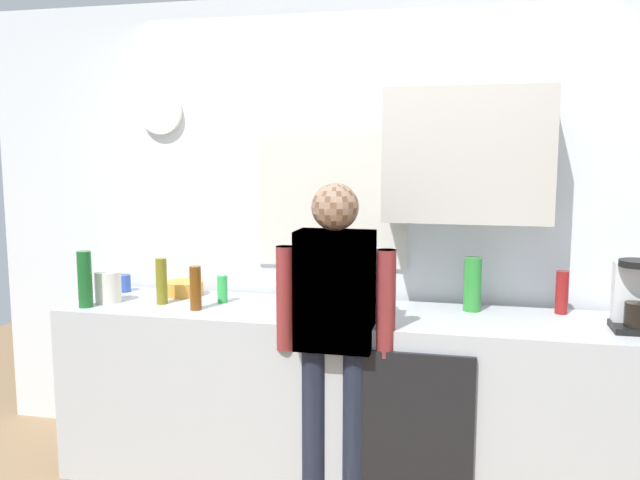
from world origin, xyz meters
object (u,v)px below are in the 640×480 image
(coffee_maker, at_px, (635,299))
(person_guest, at_px, (335,322))
(bottle_olive_oil, at_px, (162,281))
(person_at_sink, at_px, (335,322))
(bottle_dark_sauce, at_px, (347,295))
(dish_soap, at_px, (222,288))
(bottle_green_wine, at_px, (85,279))
(storage_canister, at_px, (108,287))
(cup_blue_mug, at_px, (123,283))
(bottle_amber_beer, at_px, (196,288))
(bottle_red_vinegar, at_px, (562,292))
(mixing_bowl, at_px, (184,288))
(bottle_clear_soda, at_px, (472,284))

(coffee_maker, distance_m, person_guest, 1.39)
(bottle_olive_oil, height_order, person_at_sink, person_at_sink)
(bottle_dark_sauce, xyz_separation_m, dish_soap, (-0.71, 0.06, -0.01))
(bottle_green_wine, bearing_deg, storage_canister, 66.82)
(cup_blue_mug, xyz_separation_m, person_guest, (1.38, -0.49, -0.03))
(bottle_amber_beer, relative_size, cup_blue_mug, 2.30)
(bottle_red_vinegar, bearing_deg, person_guest, -154.30)
(mixing_bowl, bearing_deg, coffee_maker, -5.27)
(bottle_clear_soda, height_order, bottle_olive_oil, bottle_clear_soda)
(bottle_dark_sauce, relative_size, bottle_red_vinegar, 0.82)
(coffee_maker, relative_size, bottle_dark_sauce, 1.83)
(bottle_olive_oil, distance_m, bottle_amber_beer, 0.25)
(coffee_maker, xyz_separation_m, bottle_dark_sauce, (-1.35, 0.03, -0.06))
(bottle_amber_beer, height_order, mixing_bowl, bottle_amber_beer)
(bottle_dark_sauce, bearing_deg, coffee_maker, -1.17)
(dish_soap, xyz_separation_m, person_at_sink, (0.70, -0.36, -0.05))
(mixing_bowl, bearing_deg, dish_soap, -23.96)
(bottle_red_vinegar, relative_size, storage_canister, 1.29)
(bottle_green_wine, bearing_deg, bottle_dark_sauce, 8.36)
(bottle_dark_sauce, bearing_deg, person_guest, -90.64)
(cup_blue_mug, relative_size, person_at_sink, 0.06)
(bottle_dark_sauce, height_order, bottle_green_wine, bottle_green_wine)
(coffee_maker, distance_m, bottle_dark_sauce, 1.35)
(bottle_olive_oil, bearing_deg, bottle_clear_soda, 7.61)
(bottle_clear_soda, bearing_deg, bottle_olive_oil, -172.39)
(cup_blue_mug, height_order, storage_canister, storage_canister)
(bottle_clear_soda, bearing_deg, bottle_dark_sauce, -164.20)
(coffee_maker, relative_size, bottle_red_vinegar, 1.50)
(storage_canister, bearing_deg, bottle_red_vinegar, 6.96)
(bottle_dark_sauce, xyz_separation_m, bottle_green_wine, (-1.37, -0.20, 0.06))
(person_guest, bearing_deg, person_at_sink, -0.00)
(person_at_sink, relative_size, person_guest, 1.00)
(bottle_olive_oil, bearing_deg, storage_canister, -174.47)
(mixing_bowl, distance_m, person_at_sink, 1.10)
(bottle_dark_sauce, xyz_separation_m, mixing_bowl, (-0.99, 0.19, -0.05))
(bottle_clear_soda, relative_size, cup_blue_mug, 2.80)
(bottle_red_vinegar, bearing_deg, dish_soap, -174.93)
(bottle_red_vinegar, relative_size, bottle_clear_soda, 0.79)
(bottle_amber_beer, xyz_separation_m, person_guest, (0.78, -0.17, -0.09))
(bottle_clear_soda, height_order, cup_blue_mug, bottle_clear_soda)
(coffee_maker, bearing_deg, bottle_green_wine, -176.34)
(bottle_clear_soda, xyz_separation_m, cup_blue_mug, (-2.00, 0.02, -0.09))
(coffee_maker, xyz_separation_m, bottle_green_wine, (-2.73, -0.17, 0.00))
(bottle_amber_beer, bearing_deg, cup_blue_mug, 151.68)
(cup_blue_mug, distance_m, person_guest, 1.46)
(bottle_green_wine, height_order, cup_blue_mug, bottle_green_wine)
(bottle_red_vinegar, height_order, bottle_olive_oil, bottle_olive_oil)
(mixing_bowl, bearing_deg, bottle_red_vinegar, 0.85)
(coffee_maker, height_order, storage_canister, coffee_maker)
(coffee_maker, xyz_separation_m, person_guest, (-1.36, -0.27, -0.12))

